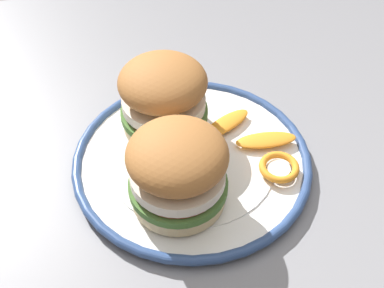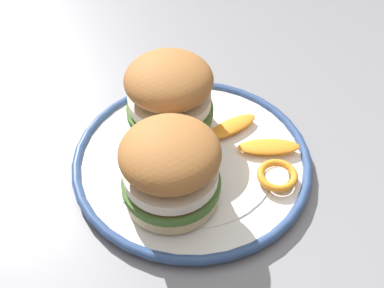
# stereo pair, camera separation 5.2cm
# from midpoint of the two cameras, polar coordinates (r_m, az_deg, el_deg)

# --- Properties ---
(dining_table) EXTENTS (1.30, 1.03, 0.75)m
(dining_table) POSITION_cam_midpoint_polar(r_m,az_deg,el_deg) (0.69, 5.85, -10.74)
(dining_table) COLOR gray
(dining_table) RESTS_ON ground
(dinner_plate) EXTENTS (0.30, 0.30, 0.02)m
(dinner_plate) POSITION_cam_midpoint_polar(r_m,az_deg,el_deg) (0.64, 2.36, -2.00)
(dinner_plate) COLOR white
(dinner_plate) RESTS_ON dining_table
(sandwich_half_left) EXTENTS (0.12, 0.12, 0.10)m
(sandwich_half_left) POSITION_cam_midpoint_polar(r_m,az_deg,el_deg) (0.55, 0.25, -2.82)
(sandwich_half_left) COLOR beige
(sandwich_half_left) RESTS_ON dinner_plate
(sandwich_half_right) EXTENTS (0.12, 0.12, 0.10)m
(sandwich_half_right) POSITION_cam_midpoint_polar(r_m,az_deg,el_deg) (0.64, -0.25, 5.61)
(sandwich_half_right) COLOR beige
(sandwich_half_right) RESTS_ON dinner_plate
(orange_peel_curled) EXTENTS (0.07, 0.07, 0.01)m
(orange_peel_curled) POSITION_cam_midpoint_polar(r_m,az_deg,el_deg) (0.62, 12.13, -3.65)
(orange_peel_curled) COLOR orange
(orange_peel_curled) RESTS_ON dinner_plate
(orange_peel_strip_long) EXTENTS (0.08, 0.06, 0.01)m
(orange_peel_strip_long) POSITION_cam_midpoint_polar(r_m,az_deg,el_deg) (0.66, 6.77, 1.89)
(orange_peel_strip_long) COLOR orange
(orange_peel_strip_long) RESTS_ON dinner_plate
(orange_peel_strip_short) EXTENTS (0.08, 0.03, 0.01)m
(orange_peel_strip_short) POSITION_cam_midpoint_polar(r_m,az_deg,el_deg) (0.65, 11.04, -0.43)
(orange_peel_strip_short) COLOR orange
(orange_peel_strip_short) RESTS_ON dinner_plate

